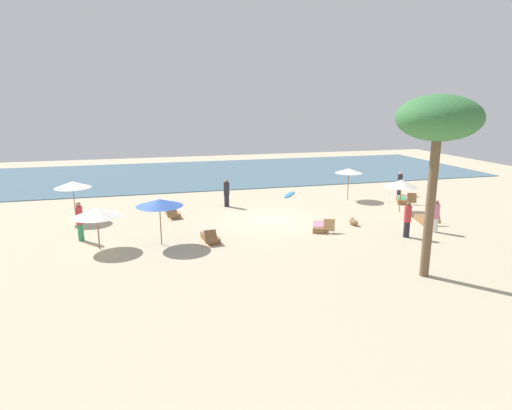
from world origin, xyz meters
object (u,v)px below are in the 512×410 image
umbrella_0 (401,183)px  person_0 (407,219)px  umbrella_2 (349,171)px  umbrella_3 (73,185)px  dog (353,222)px  lounger_4 (320,227)px  person_2 (80,221)px  person_4 (436,216)px  lounger_0 (403,200)px  person_3 (400,183)px  lounger_2 (173,214)px  lounger_3 (210,238)px  umbrella_1 (97,212)px  person_1 (227,193)px  umbrella_4 (159,203)px  lounger_1 (425,220)px  palm_2 (438,122)px  surfboard (289,194)px

umbrella_0 → person_0: umbrella_0 is taller
umbrella_2 → umbrella_3: bearing=-177.0°
dog → lounger_4: bearing=-169.8°
person_2 → person_4: bearing=-10.2°
lounger_0 → dog: (-5.65, -4.02, 0.01)m
person_2 → person_3: size_ratio=1.16×
umbrella_2 → lounger_2: 12.19m
lounger_3 → person_4: bearing=-7.3°
umbrella_3 → person_4: bearing=-21.5°
umbrella_1 → person_0: (14.69, -2.05, -0.83)m
person_1 → dog: (5.87, -6.00, -0.71)m
umbrella_1 → person_3: umbrella_1 is taller
umbrella_4 → lounger_0: bearing=16.4°
dog → umbrella_0: bearing=25.6°
umbrella_4 → umbrella_3: bearing=128.4°
lounger_4 → person_3: 11.21m
umbrella_3 → lounger_3: 9.10m
umbrella_1 → lounger_1: size_ratio=1.21×
umbrella_1 → person_0: bearing=-7.9°
umbrella_0 → person_0: (-2.52, -4.58, -0.85)m
umbrella_1 → lounger_1: 17.28m
person_2 → palm_2: size_ratio=0.28×
palm_2 → dog: (0.61, 7.15, -5.75)m
lounger_0 → person_0: (-4.09, -6.64, 0.74)m
lounger_0 → umbrella_1: bearing=-166.2°
lounger_0 → person_2: size_ratio=0.89×
lounger_1 → lounger_0: bearing=71.2°
lounger_4 → person_2: size_ratio=0.92×
umbrella_4 → palm_2: 12.31m
umbrella_1 → lounger_3: size_ratio=1.24×
umbrella_2 → person_4: bearing=-83.5°
umbrella_4 → lounger_3: umbrella_4 is taller
lounger_0 → palm_2: bearing=-119.2°
umbrella_0 → person_3: bearing=57.9°
lounger_4 → person_2: (-11.94, 1.30, 0.82)m
umbrella_4 → palm_2: size_ratio=0.32×
person_0 → person_2: size_ratio=0.93×
lounger_1 → lounger_4: bearing=178.3°
lounger_0 → lounger_2: size_ratio=0.99×
umbrella_4 → person_1: umbrella_4 is taller
person_0 → palm_2: (-2.17, -4.53, 5.02)m
person_4 → dog: bearing=147.1°
person_0 → surfboard: (-2.38, 10.91, -0.88)m
umbrella_2 → lounger_4: (-4.68, -6.24, -1.82)m
person_0 → surfboard: bearing=102.3°
lounger_2 → surfboard: 9.44m
umbrella_3 → umbrella_1: bearing=-73.1°
umbrella_1 → palm_2: size_ratio=0.31×
lounger_0 → person_3: (1.18, 2.30, 0.66)m
lounger_2 → umbrella_4: bearing=-100.3°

